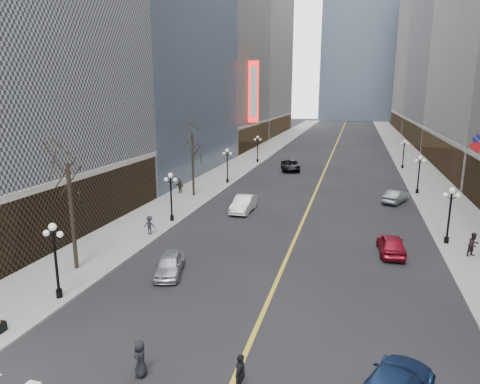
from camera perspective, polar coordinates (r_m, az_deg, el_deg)
The scene contains 27 objects.
sidewalk_east at distance 76.87m, azimuth 22.18°, elevation 3.33°, with size 6.00×230.00×0.15m, color gray.
sidewalk_west at distance 78.43m, azimuth 1.42°, elevation 4.47°, with size 6.00×230.00×0.15m, color gray.
lane_line at distance 86.27m, azimuth 12.13°, elevation 4.93°, with size 0.25×200.00×0.02m, color gold.
bldg_east_c at distance 114.92m, azimuth 29.36°, elevation 17.66°, with size 26.60×40.60×48.80m.
bldg_east_d at distance 157.66m, azimuth 25.80°, elevation 18.89°, with size 26.60×46.60×62.80m.
bldg_west_c at distance 99.40m, azimuth -5.53°, elevation 20.75°, with size 26.60×30.60×50.80m.
bldg_west_d at distance 133.17m, azimuth -0.06°, elevation 23.61°, with size 26.60×38.60×72.80m.
streetlamp_east_1 at distance 37.20m, azimuth 26.21°, elevation -2.11°, with size 1.26×0.44×4.52m.
streetlamp_east_2 at distance 54.60m, azimuth 22.77°, elevation 2.68°, with size 1.26×0.44×4.52m.
streetlamp_east_3 at distance 72.29m, azimuth 21.00°, elevation 5.14°, with size 1.26×0.44×4.52m.
streetlamp_west_0 at distance 26.72m, azimuth -23.44°, elevation -7.46°, with size 1.26×0.44×4.52m.
streetlamp_west_1 at distance 39.86m, azimuth -9.19°, elevation 0.03°, with size 1.26×0.44×4.52m.
streetlamp_west_2 at distance 56.44m, azimuth -1.70°, elevation 4.01°, with size 1.26×0.44×4.52m.
streetlamp_west_3 at distance 73.69m, azimuth 2.36°, elevation 6.13°, with size 1.26×0.44×4.52m.
theatre_marquee at distance 87.72m, azimuth 1.83°, elevation 13.19°, with size 2.00×0.55×12.00m.
tree_west_near at distance 29.91m, azimuth -21.87°, elevation 1.45°, with size 3.60×3.60×7.92m.
tree_west_far at distance 49.05m, azimuth -6.36°, elevation 6.50°, with size 3.60×3.60×7.92m.
car_nb_near at distance 29.07m, azimuth -9.40°, elevation -9.53°, with size 1.64×4.07×1.39m, color #B7BAC0.
car_nb_mid at distance 43.35m, azimuth 0.49°, elevation -1.59°, with size 1.73×4.95×1.63m, color white.
car_nb_far at distance 66.85m, azimuth 6.73°, elevation 3.53°, with size 2.69×5.84×1.62m, color black.
car_sb_mid at distance 34.06m, azimuth 19.53°, elevation -6.59°, with size 1.80×4.47×1.52m, color maroon.
car_sb_far at distance 49.86m, azimuth 20.08°, elevation -0.56°, with size 1.52×4.37×1.44m, color #555C5E.
ped_east_walk at distance 35.60m, azimuth 28.69°, elevation -6.15°, with size 0.87×0.48×1.78m, color black.
ped_west_walk at distance 36.80m, azimuth -11.96°, elevation -4.34°, with size 1.03×0.43×1.60m, color black.
ped_west_far at distance 51.45m, azimuth -8.02°, elevation 0.79°, with size 1.49×0.43×1.61m, color #2B2418.
ped_crossing_a at distance 18.42m, azimuth 0.06°, elevation -23.16°, with size 1.04×0.47×1.77m, color black.
ped_crossing_b at distance 19.85m, azimuth -13.16°, elevation -20.80°, with size 0.80×0.44×1.64m, color black.
Camera 1 is at (4.34, -5.35, 11.77)m, focal length 32.00 mm.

